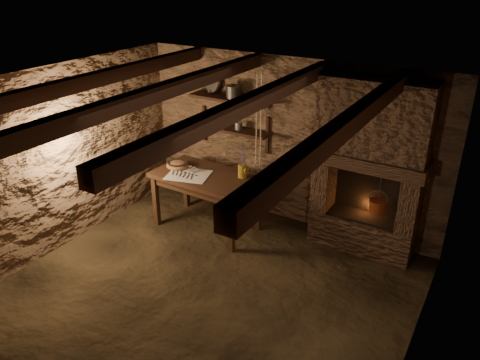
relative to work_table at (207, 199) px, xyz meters
The scene contains 25 objects.
floor 1.50m from the work_table, 54.26° to the right, with size 4.50×4.50×0.00m, color black.
back_wall 1.40m from the work_table, 45.04° to the left, with size 4.50×0.04×2.40m, color #473021.
front_wall 3.36m from the work_table, 75.18° to the right, with size 4.50×0.04×2.40m, color #473021.
left_wall 1.98m from the work_table, 140.57° to the right, with size 0.04×4.00×2.40m, color #473021.
right_wall 3.38m from the work_table, 20.64° to the right, with size 0.04×4.00×2.40m, color #473021.
ceiling 2.42m from the work_table, 54.26° to the right, with size 4.50×4.00×0.04m, color black.
beam_far_left 2.29m from the work_table, 119.72° to the right, with size 0.14×3.95×0.16m, color black.
beam_mid_left 2.22m from the work_table, 73.86° to the right, with size 0.14×3.95×0.16m, color black.
beam_mid_right 2.57m from the work_table, 41.01° to the right, with size 0.14×3.95×0.16m, color black.
beam_far_right 3.21m from the work_table, 26.45° to the right, with size 0.14×3.95×0.16m, color black.
shelf_lower 1.09m from the work_table, 91.14° to the left, with size 1.25×0.30×0.04m, color black.
shelf_upper 1.47m from the work_table, 91.14° to the left, with size 1.25×0.30×0.04m, color black.
hearth 2.31m from the work_table, 16.21° to the left, with size 1.43×0.51×2.30m.
work_table is the anchor object (origin of this frame).
linen_cloth 0.46m from the work_table, 142.74° to the right, with size 0.57×0.46×0.01m, color white.
pewter_cutlery_row 0.47m from the work_table, 139.39° to the right, with size 0.48×0.19×0.01m, color gray, non-canonical shape.
drinking_glasses 0.46m from the work_table, 168.67° to the right, with size 0.19×0.06×0.07m, color white, non-canonical shape.
stoneware_jug 0.78m from the work_table, 20.57° to the left, with size 0.15×0.15×0.44m.
wooden_bowl 0.64m from the work_table, behind, with size 0.32×0.32×0.11m, color #8E5D3D.
iron_stockpot 1.56m from the work_table, 85.86° to the left, with size 0.21×0.21×0.16m, color #322E2C.
tin_pan 1.69m from the work_table, 115.31° to the left, with size 0.27×0.27×0.04m, color #A0A19C.
small_kettle 1.15m from the work_table, 79.07° to the left, with size 0.15×0.11×0.16m, color #A0A19C, non-canonical shape.
rusty_tin 1.15m from the work_table, 103.10° to the left, with size 0.08×0.08×0.08m, color #5E2412.
red_pot 2.35m from the work_table, 13.83° to the left, with size 0.26×0.26×0.54m.
hanging_ropes 1.62m from the work_table, ahead, with size 0.08×0.08×1.20m, color #C3B48A, non-canonical shape.
Camera 1 is at (2.61, -3.70, 3.50)m, focal length 35.00 mm.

